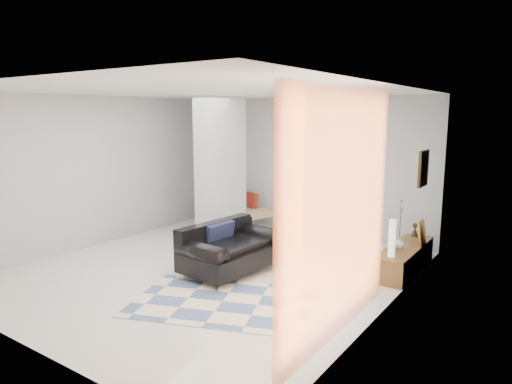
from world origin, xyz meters
The scene contains 17 objects.
floor centered at (0.00, 0.00, 0.00)m, with size 6.00×6.00×0.00m, color white.
ceiling centered at (0.00, 0.00, 2.80)m, with size 6.00×6.00×0.00m, color white.
wall_back centered at (0.00, 3.00, 1.40)m, with size 6.00×6.00×0.00m, color #B4B6B9.
wall_front centered at (0.00, -3.00, 1.40)m, with size 6.00×6.00×0.00m, color #B4B6B9.
wall_left centered at (-2.75, 0.00, 1.40)m, with size 6.00×6.00×0.00m, color #B4B6B9.
wall_right centered at (2.75, 0.00, 1.40)m, with size 6.00×6.00×0.00m, color #B4B6B9.
partition_column centered at (-1.10, 1.60, 1.40)m, with size 0.35×1.20×2.80m, color silver.
hallway_door centered at (-2.10, 2.96, 1.02)m, with size 0.85×0.06×2.04m, color beige.
curtain centered at (2.67, -1.15, 1.45)m, with size 2.55×2.55×0.00m, color #FF8543.
wall_art centered at (2.72, 1.70, 1.65)m, with size 0.04×0.45×0.55m, color #38240F.
media_console centered at (2.52, 1.70, 0.21)m, with size 0.45×1.70×0.80m.
loveseat centered at (0.23, 0.12, 0.35)m, with size 1.07×1.67×0.76m.
daybed centered at (-1.42, 2.64, 0.42)m, with size 1.77×1.10×0.77m.
area_rug centered at (0.90, -0.90, 0.01)m, with size 2.32×1.55×0.01m, color beige.
cylinder_lamp centered at (2.50, 1.06, 0.68)m, with size 0.10×0.10×0.55m, color silver.
bronze_figurine centered at (2.47, 2.39, 0.52)m, with size 0.12×0.12×0.23m, color #301F15, non-canonical shape.
vase centered at (2.47, 1.53, 0.49)m, with size 0.17×0.17×0.18m, color silver.
Camera 1 is at (4.49, -5.36, 2.45)m, focal length 32.00 mm.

